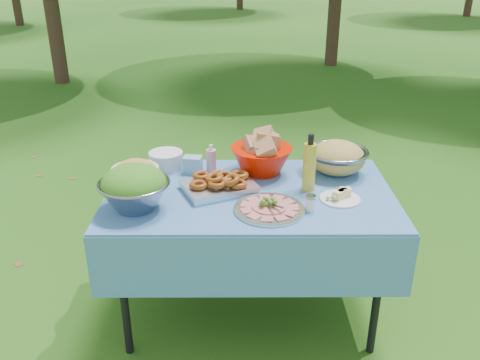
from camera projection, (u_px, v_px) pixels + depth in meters
name	position (u px, v px, depth m)	size (l,w,h in m)	color
ground	(249.00, 311.00, 2.91)	(80.00, 80.00, 0.00)	#0A3209
picnic_table	(249.00, 255.00, 2.76)	(1.46, 0.86, 0.76)	#84CFFE
salad_bowl	(134.00, 187.00, 2.39)	(0.33, 0.33, 0.22)	gray
pasta_bowl_white	(135.00, 172.00, 2.65)	(0.24, 0.24, 0.14)	white
plate_stack	(166.00, 160.00, 2.87)	(0.19, 0.19, 0.09)	white
wipes_box	(193.00, 164.00, 2.81)	(0.10, 0.07, 0.09)	#85B2CA
sanitizer_bottle	(211.00, 158.00, 2.80)	(0.06, 0.06, 0.16)	pink
bread_bowl	(262.00, 153.00, 2.78)	(0.34, 0.34, 0.23)	red
pasta_bowl_steel	(337.00, 157.00, 2.79)	(0.33, 0.33, 0.18)	gray
fried_tray	(219.00, 183.00, 2.59)	(0.35, 0.25, 0.08)	silver
charcuterie_platter	(269.00, 203.00, 2.40)	(0.34, 0.34, 0.08)	silver
oil_bottle	(310.00, 162.00, 2.56)	(0.07, 0.07, 0.30)	gold
cheese_plate	(340.00, 195.00, 2.50)	(0.20, 0.20, 0.05)	white
shaker	(310.00, 203.00, 2.40)	(0.05, 0.05, 0.08)	white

